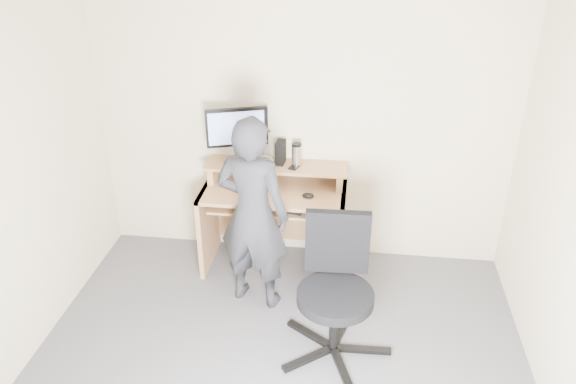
% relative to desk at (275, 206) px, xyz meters
% --- Properties ---
extents(back_wall, '(3.50, 0.02, 2.50)m').
position_rel_desk_xyz_m(back_wall, '(0.20, 0.22, 0.70)').
color(back_wall, beige).
rests_on(back_wall, ground).
extents(desk, '(1.20, 0.60, 0.91)m').
position_rel_desk_xyz_m(desk, '(0.00, 0.00, 0.00)').
color(desk, tan).
rests_on(desk, ground).
extents(monitor, '(0.50, 0.19, 0.48)m').
position_rel_desk_xyz_m(monitor, '(-0.32, 0.07, 0.65)').
color(monitor, black).
rests_on(monitor, desk).
extents(external_drive, '(0.08, 0.14, 0.20)m').
position_rel_desk_xyz_m(external_drive, '(0.03, 0.11, 0.46)').
color(external_drive, black).
rests_on(external_drive, desk).
extents(travel_mug, '(0.08, 0.08, 0.18)m').
position_rel_desk_xyz_m(travel_mug, '(0.17, 0.09, 0.45)').
color(travel_mug, '#B8B7BC').
rests_on(travel_mug, desk).
extents(smartphone, '(0.11, 0.14, 0.01)m').
position_rel_desk_xyz_m(smartphone, '(0.16, 0.05, 0.37)').
color(smartphone, black).
rests_on(smartphone, desk).
extents(charger, '(0.05, 0.04, 0.03)m').
position_rel_desk_xyz_m(charger, '(-0.21, -0.03, 0.38)').
color(charger, black).
rests_on(charger, desk).
extents(headphones, '(0.18, 0.18, 0.06)m').
position_rel_desk_xyz_m(headphones, '(-0.11, 0.11, 0.37)').
color(headphones, silver).
rests_on(headphones, desk).
extents(keyboard, '(0.49, 0.29, 0.03)m').
position_rel_desk_xyz_m(keyboard, '(0.05, -0.17, 0.12)').
color(keyboard, black).
rests_on(keyboard, desk).
extents(mouse, '(0.10, 0.07, 0.04)m').
position_rel_desk_xyz_m(mouse, '(0.30, -0.18, 0.22)').
color(mouse, black).
rests_on(mouse, desk).
extents(office_chair, '(0.77, 0.80, 1.01)m').
position_rel_desk_xyz_m(office_chair, '(0.57, -1.02, 0.00)').
color(office_chair, black).
rests_on(office_chair, ground).
extents(person, '(0.64, 0.50, 1.57)m').
position_rel_desk_xyz_m(person, '(-0.09, -0.56, 0.24)').
color(person, black).
rests_on(person, ground).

